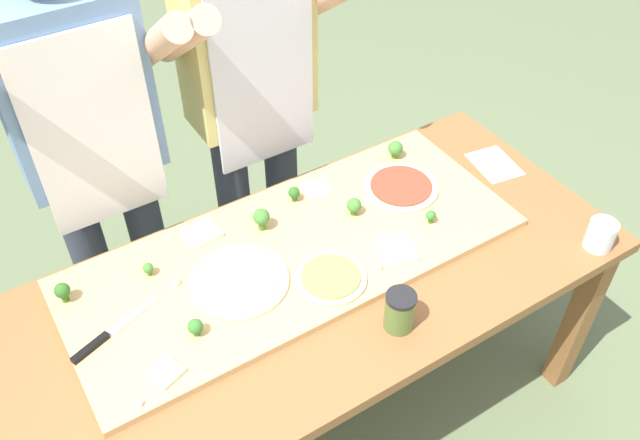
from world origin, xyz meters
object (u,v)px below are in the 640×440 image
Objects in this scene: pizza_whole_tomato_red at (401,187)px; broccoli_floret_front_mid at (354,206)px; pizza_whole_pesto_green at (331,278)px; broccoli_floret_back_right at (62,291)px; pizza_slice_near_left at (202,233)px; broccoli_floret_back_left at (195,327)px; pizza_slice_center at (317,189)px; pizza_slice_near_right at (397,249)px; pizza_whole_white_garlic at (239,280)px; cheese_crumble_a at (176,282)px; cheese_crumble_c at (378,267)px; broccoli_floret_front_left at (294,193)px; cook_right at (251,90)px; broccoli_floret_center_left at (395,149)px; broccoli_floret_front_right at (261,218)px; broccoli_floret_back_mid at (148,268)px; flour_cup at (600,236)px; recipe_note at (495,164)px; broccoli_floret_center_right at (431,216)px; cheese_crumble_b at (140,403)px; pizza_slice_far_right at (165,372)px; sauce_jar at (400,311)px; cook_left at (90,143)px; prep_table at (317,295)px.

broccoli_floret_front_mid is (-0.20, -0.02, 0.03)m from pizza_whole_tomato_red.
broccoli_floret_back_right reaches higher than pizza_whole_pesto_green.
broccoli_floret_back_left reaches higher than pizza_slice_near_left.
pizza_slice_center and pizza_slice_near_right have the same top height.
cheese_crumble_a is at bearing 150.50° from pizza_whole_white_garlic.
pizza_whole_white_garlic is 0.23m from pizza_slice_near_left.
cheese_crumble_c is (0.79, -0.36, -0.03)m from broccoli_floret_back_right.
cook_right reaches higher than broccoli_floret_front_left.
pizza_whole_pesto_green is 0.60m from broccoli_floret_center_left.
broccoli_floret_back_right reaches higher than broccoli_floret_front_left.
broccoli_floret_front_right is at bearing 121.83° from cheese_crumble_c.
broccoli_floret_center_left is 1.50× the size of broccoli_floret_back_mid.
flour_cup reaches higher than broccoli_floret_back_right.
broccoli_floret_back_mid is (0.23, -0.03, -0.01)m from broccoli_floret_back_right.
pizza_whole_pesto_green is 0.14m from cheese_crumble_c.
cheese_crumble_a is 1.08× the size of cheese_crumble_c.
broccoli_floret_back_mid reaches higher than pizza_whole_tomato_red.
broccoli_floret_center_left is at bearing 1.11° from broccoli_floret_front_left.
recipe_note is (0.60, -0.18, -0.03)m from pizza_slice_center.
broccoli_floret_front_left reaches higher than pizza_whole_tomato_red.
broccoli_floret_center_right is 0.26m from cheese_crumble_c.
broccoli_floret_back_left is at bearing 30.65° from cheese_crumble_b.
broccoli_floret_front_mid is 0.65× the size of flour_cup.
pizza_slice_far_right is 1.07m from broccoli_floret_center_left.
broccoli_floret_center_right is at bearing -55.43° from pizza_slice_center.
pizza_slice_near_right is (0.23, -0.01, -0.00)m from pizza_whole_pesto_green.
broccoli_floret_front_right is 0.62× the size of sauce_jar.
cook_right is at bearing 42.22° from cheese_crumble_a.
pizza_whole_pesto_green is at bearing -3.89° from broccoli_floret_back_left.
pizza_slice_near_left is 1.04× the size of flour_cup.
pizza_whole_tomato_red is at bearing 12.67° from broccoli_floret_back_left.
cook_left is (-0.50, 0.87, 0.19)m from sauce_jar.
pizza_slice_near_left is 0.31m from broccoli_floret_front_left.
prep_table is 0.41m from broccoli_floret_back_left.
pizza_slice_near_left is 0.69m from broccoli_floret_center_right.
recipe_note is at bearing 6.42° from broccoli_floret_back_left.
prep_table is 0.52m from pizza_slice_far_right.
cheese_crumble_a is at bearing 177.60° from broccoli_floret_front_mid.
pizza_whole_pesto_green is at bearing -29.65° from cheese_crumble_a.
pizza_slice_center is at bearing 63.74° from pizza_whole_pesto_green.
pizza_whole_pesto_green is 3.91× the size of broccoli_floret_front_left.
broccoli_floret_front_mid is 0.58m from cheese_crumble_a.
cook_right is at bearing 34.46° from broccoli_floret_back_mid.
pizza_whole_pesto_green is 4.51× the size of broccoli_floret_center_right.
broccoli_floret_front_right reaches higher than cheese_crumble_c.
broccoli_floret_center_right is at bearing -37.79° from cook_left.
broccoli_floret_back_right is 0.87m from cheese_crumble_c.
sauce_jar is at bearing -90.71° from broccoli_floret_front_left.
cook_right is at bearing 23.70° from broccoli_floret_back_right.
broccoli_floret_front_right is at bearing -46.36° from cook_left.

